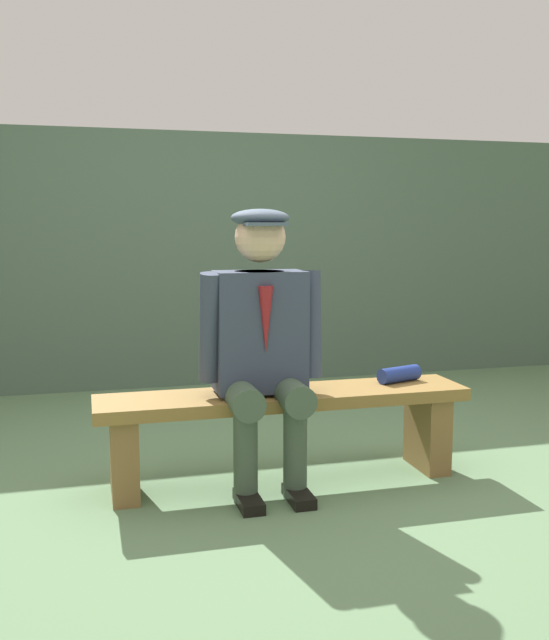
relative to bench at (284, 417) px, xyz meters
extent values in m
plane|color=#5A7B54|center=(0.00, 0.00, -0.32)|extent=(30.00, 30.00, 0.00)
cube|color=olive|center=(0.00, 0.00, 0.10)|extent=(1.80, 0.36, 0.06)
cube|color=brown|center=(-0.77, 0.00, -0.13)|extent=(0.12, 0.31, 0.39)
cube|color=brown|center=(0.77, 0.00, -0.13)|extent=(0.12, 0.31, 0.39)
cube|color=#343C50|center=(0.12, 0.00, 0.43)|extent=(0.42, 0.24, 0.57)
cylinder|color=#1E2338|center=(0.12, 0.00, 0.68)|extent=(0.23, 0.23, 0.06)
cone|color=maroon|center=(0.12, 0.12, 0.49)|extent=(0.07, 0.07, 0.31)
sphere|color=#DBAD8C|center=(0.12, 0.02, 0.87)|extent=(0.24, 0.24, 0.24)
ellipsoid|color=#425060|center=(0.12, 0.02, 0.95)|extent=(0.27, 0.27, 0.08)
cube|color=#425060|center=(0.12, 0.13, 0.93)|extent=(0.19, 0.11, 0.02)
cylinder|color=#40533F|center=(0.01, 0.10, 0.14)|extent=(0.15, 0.40, 0.15)
cylinder|color=#40533F|center=(0.01, 0.21, -0.09)|extent=(0.11, 0.11, 0.47)
cube|color=black|center=(0.01, 0.27, -0.30)|extent=(0.10, 0.24, 0.05)
cylinder|color=#343C50|center=(-0.12, 0.04, 0.46)|extent=(0.11, 0.16, 0.51)
cylinder|color=#40533F|center=(0.24, 0.10, 0.14)|extent=(0.15, 0.40, 0.15)
cylinder|color=#40533F|center=(0.24, 0.21, -0.09)|extent=(0.11, 0.11, 0.47)
cube|color=black|center=(0.24, 0.27, -0.30)|extent=(0.10, 0.24, 0.05)
cylinder|color=#343C50|center=(0.36, 0.04, 0.46)|extent=(0.10, 0.17, 0.52)
cylinder|color=navy|center=(-0.63, -0.05, 0.17)|extent=(0.25, 0.15, 0.08)
cube|color=#495D4C|center=(0.00, -2.33, 0.65)|extent=(12.00, 0.24, 1.95)
camera|label=1|loc=(0.90, 3.21, 0.92)|focal=39.74mm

